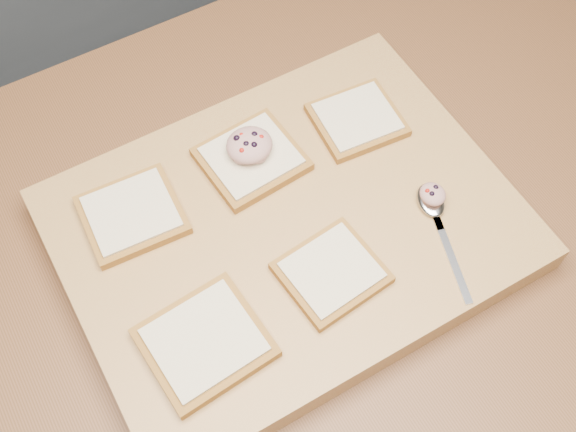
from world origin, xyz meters
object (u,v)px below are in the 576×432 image
(cutting_board, at_px, (288,229))
(bread_far_center, at_px, (251,159))
(tuna_salad_dollop, at_px, (249,145))
(spoon, at_px, (434,209))

(cutting_board, bearing_deg, bread_far_center, 88.36)
(cutting_board, bearing_deg, tuna_salad_dollop, 87.97)
(bread_far_center, xyz_separation_m, tuna_salad_dollop, (0.00, 0.01, 0.02))
(tuna_salad_dollop, bearing_deg, spoon, -48.89)
(cutting_board, distance_m, bread_far_center, 0.10)
(cutting_board, height_order, tuna_salad_dollop, tuna_salad_dollop)
(bread_far_center, bearing_deg, cutting_board, -91.64)
(cutting_board, distance_m, spoon, 0.18)
(cutting_board, relative_size, tuna_salad_dollop, 9.15)
(bread_far_center, distance_m, spoon, 0.24)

